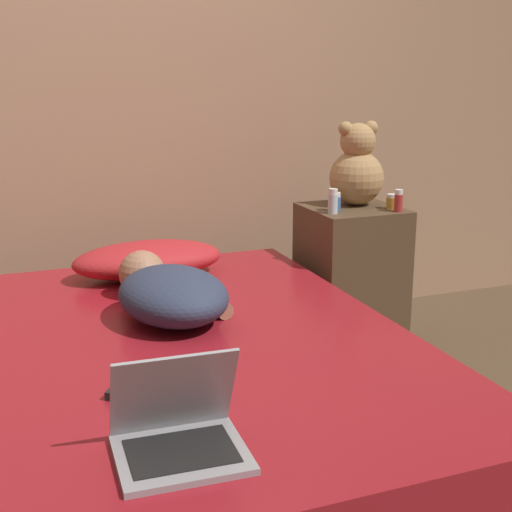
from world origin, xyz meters
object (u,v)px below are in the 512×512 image
Objects in this scene: teddy_bear at (357,169)px; bottle_red at (398,201)px; bottle_amber at (392,202)px; bottle_clear at (333,201)px; person_lying at (169,292)px; laptop at (178,431)px; bottle_blue at (335,202)px; pillow at (148,260)px; book at (148,391)px.

bottle_red is (0.09, -0.21, -0.12)m from teddy_bear.
bottle_amber is at bearing 83.69° from bottle_red.
bottle_amber is 0.30m from bottle_clear.
person_lying is at bearing -152.28° from teddy_bear.
teddy_bear is at bearing 51.99° from laptop.
laptop is 0.80× the size of teddy_bear.
bottle_amber is at bearing -0.58° from bottle_clear.
bottle_blue reaches higher than laptop.
bottle_blue is (-0.26, 0.05, 0.01)m from bottle_amber.
teddy_bear is (0.99, 0.03, 0.32)m from pillow.
teddy_bear reaches higher than book.
pillow is 1.63× the size of teddy_bear.
bottle_clear is at bearing 18.01° from person_lying.
pillow is at bearing 82.64° from laptop.
bottle_clear is at bearing -126.01° from bottle_blue.
bottle_blue is at bearing 169.15° from bottle_amber.
bottle_clear is at bearing 166.79° from bottle_red.
person_lying is 2.16× the size of laptop.
laptop is 1.68m from bottle_clear.
person_lying is 0.62m from book.
teddy_bear is 4.63× the size of bottle_blue.
book is at bearing -145.70° from bottle_red.
person_lying is at bearing -163.71° from bottle_red.
bottle_blue reaches higher than person_lying.
bottle_clear is at bearing 179.42° from bottle_amber.
bottle_blue is at bearing 155.69° from bottle_red.
bottle_clear is at bearing 53.76° from laptop.
book is (-0.25, -1.09, -0.06)m from pillow.
bottle_amber reaches higher than person_lying.
teddy_bear reaches higher than bottle_red.
pillow is at bearing 78.09° from person_lying.
teddy_bear reaches higher than bottle_amber.
laptop is at bearing -128.99° from bottle_clear.
laptop reaches higher than pillow.
bottle_amber is at bearing 46.63° from laptop.
teddy_bear is 5.70× the size of bottle_amber.
teddy_bear is 3.51× the size of bottle_clear.
person_lying is 1.21m from bottle_amber.
bottle_red is at bearing 8.98° from person_lying.
teddy_bear is (1.24, 1.44, 0.35)m from laptop.
book is at bearing -117.18° from person_lying.
person_lying is 1.00m from bottle_blue.
teddy_bear is 0.23m from bottle_blue.
bottle_amber is 0.81× the size of bottle_blue.
bottle_clear is (-0.29, 0.07, 0.01)m from bottle_red.
book is at bearing -136.96° from bottle_clear.
bottle_blue is (0.83, -0.06, 0.20)m from pillow.
book is (-1.34, -0.91, -0.27)m from bottle_red.
bottle_clear is (-0.03, -0.05, 0.01)m from bottle_blue.
person_lying is 1.21m from teddy_bear.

